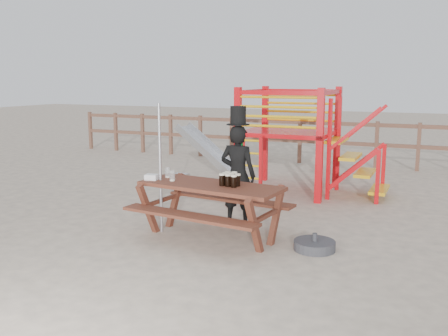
{
  "coord_description": "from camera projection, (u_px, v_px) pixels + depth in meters",
  "views": [
    {
      "loc": [
        3.02,
        -6.07,
        2.25
      ],
      "look_at": [
        -0.01,
        0.8,
        0.91
      ],
      "focal_mm": 40.0,
      "sensor_mm": 36.0,
      "label": 1
    }
  ],
  "objects": [
    {
      "name": "ground",
      "position": [
        202.0,
        240.0,
        7.06
      ],
      "size": [
        60.0,
        60.0,
        0.0
      ],
      "primitive_type": "plane",
      "color": "beige",
      "rests_on": "ground"
    },
    {
      "name": "back_fence",
      "position": [
        318.0,
        137.0,
        13.24
      ],
      "size": [
        15.09,
        0.09,
        1.2
      ],
      "color": "brown",
      "rests_on": "ground"
    },
    {
      "name": "playground_fort",
      "position": [
        286.0,
        138.0,
        10.05
      ],
      "size": [
        4.71,
        1.84,
        2.1
      ],
      "color": "red",
      "rests_on": "ground"
    },
    {
      "name": "picnic_table",
      "position": [
        211.0,
        204.0,
        7.08
      ],
      "size": [
        2.19,
        1.63,
        0.79
      ],
      "rotation": [
        0.0,
        0.0,
        -0.12
      ],
      "color": "brown",
      "rests_on": "ground"
    },
    {
      "name": "man_with_hat",
      "position": [
        238.0,
        173.0,
        7.69
      ],
      "size": [
        0.57,
        0.38,
        1.85
      ],
      "rotation": [
        0.0,
        0.0,
        3.14
      ],
      "color": "black",
      "rests_on": "ground"
    },
    {
      "name": "metal_pole",
      "position": [
        160.0,
        169.0,
        7.29
      ],
      "size": [
        0.04,
        0.04,
        1.91
      ],
      "primitive_type": "cylinder",
      "color": "#B2B2B7",
      "rests_on": "ground"
    },
    {
      "name": "parasol_base",
      "position": [
        315.0,
        245.0,
        6.64
      ],
      "size": [
        0.55,
        0.55,
        0.23
      ],
      "color": "#36363B",
      "rests_on": "ground"
    },
    {
      "name": "paper_bag",
      "position": [
        152.0,
        177.0,
        7.32
      ],
      "size": [
        0.2,
        0.17,
        0.08
      ],
      "primitive_type": "cube",
      "rotation": [
        0.0,
        0.0,
        0.16
      ],
      "color": "white",
      "rests_on": "picnic_table"
    },
    {
      "name": "stout_pints",
      "position": [
        230.0,
        179.0,
        6.93
      ],
      "size": [
        0.28,
        0.3,
        0.17
      ],
      "color": "black",
      "rests_on": "picnic_table"
    },
    {
      "name": "empty_glasses",
      "position": [
        170.0,
        175.0,
        7.36
      ],
      "size": [
        0.27,
        0.28,
        0.15
      ],
      "color": "silver",
      "rests_on": "picnic_table"
    }
  ]
}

